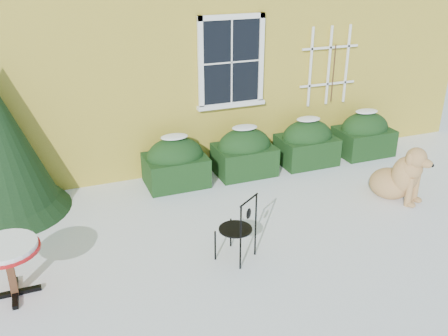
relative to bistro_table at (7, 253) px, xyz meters
name	(u,v)px	position (x,y,z in m)	size (l,w,h in m)	color
ground	(251,257)	(2.97, -0.30, -0.59)	(80.00, 80.00, 0.00)	white
hedge_row	(276,148)	(4.62, 2.25, -0.19)	(4.95, 0.80, 0.91)	black
bistro_table	(7,253)	(0.00, 0.00, 0.00)	(0.77, 0.77, 0.71)	black
patio_chair_near	(238,228)	(2.80, -0.26, -0.13)	(0.58, 0.57, 0.93)	black
dog	(400,177)	(5.93, 0.37, -0.20)	(0.85, 1.09, 0.99)	tan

